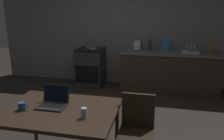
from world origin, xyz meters
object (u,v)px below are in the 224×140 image
object	(u,v)px
frying_pan	(91,48)
drinking_glass	(84,113)
electric_kettle	(137,46)
dish_rack	(190,50)
dining_table	(60,115)
coffee_mug	(22,106)
stove_oven	(91,67)
chair	(137,128)
bottle_b	(150,45)
cereal_box	(165,45)
laptop	(53,102)
bottle	(211,48)

from	to	relation	value
frying_pan	drinking_glass	xyz separation A→B (m)	(0.83, -2.96, -0.11)
electric_kettle	dish_rack	xyz separation A→B (m)	(1.12, 0.00, -0.06)
dining_table	coffee_mug	size ratio (longest dim) A/B	10.71
electric_kettle	stove_oven	bearing A→B (deg)	-179.87
chair	electric_kettle	size ratio (longest dim) A/B	4.10
coffee_mug	bottle_b	bearing A→B (deg)	68.12
dish_rack	electric_kettle	bearing A→B (deg)	-180.00
stove_oven	bottle_b	size ratio (longest dim) A/B	3.28
chair	dining_table	bearing A→B (deg)	169.08
stove_oven	drinking_glass	xyz separation A→B (m)	(0.87, -2.98, 0.36)
drinking_glass	cereal_box	size ratio (longest dim) A/B	0.38
laptop	drinking_glass	distance (m)	0.49
dining_table	dish_rack	world-z (taller)	dish_rack
laptop	chair	bearing A→B (deg)	13.30
chair	cereal_box	bearing A→B (deg)	61.02
cereal_box	stove_oven	bearing A→B (deg)	-179.24
chair	frying_pan	bearing A→B (deg)	94.45
frying_pan	cereal_box	distance (m)	1.66
drinking_glass	chair	bearing A→B (deg)	30.91
dish_rack	laptop	bearing A→B (deg)	-122.78
drinking_glass	bottle_b	distance (m)	3.11
drinking_glass	cereal_box	xyz separation A→B (m)	(0.82, 3.01, 0.23)
bottle_b	chair	bearing A→B (deg)	-89.46
chair	electric_kettle	world-z (taller)	electric_kettle
bottle	drinking_glass	xyz separation A→B (m)	(-1.74, -2.94, -0.22)
stove_oven	chair	distance (m)	3.01
stove_oven	dining_table	world-z (taller)	stove_oven
frying_pan	bottle	bearing A→B (deg)	-0.48
chair	dish_rack	bearing A→B (deg)	50.33
dining_table	cereal_box	size ratio (longest dim) A/B	4.26
bottle	coffee_mug	xyz separation A→B (m)	(-2.47, -2.90, -0.23)
laptop	stove_oven	bearing A→B (deg)	106.13
dining_table	chair	size ratio (longest dim) A/B	1.42
laptop	dish_rack	size ratio (longest dim) A/B	0.94
chair	coffee_mug	xyz separation A→B (m)	(-1.24, -0.27, 0.27)
cereal_box	bottle_b	xyz separation A→B (m)	(-0.33, 0.06, -0.02)
cereal_box	coffee_mug	bearing A→B (deg)	-117.58
dining_table	bottle_b	xyz separation A→B (m)	(0.82, 2.93, 0.33)
chair	drinking_glass	bearing A→B (deg)	-171.55
chair	coffee_mug	distance (m)	1.30
bottle_b	dish_rack	bearing A→B (deg)	-5.34
stove_oven	cereal_box	distance (m)	1.79
drinking_glass	stove_oven	bearing A→B (deg)	106.20
dining_table	laptop	bearing A→B (deg)	145.11
chair	dish_rack	size ratio (longest dim) A/B	2.64
bottle	frying_pan	xyz separation A→B (m)	(-2.57, 0.02, -0.11)
drinking_glass	cereal_box	world-z (taller)	cereal_box
cereal_box	dish_rack	distance (m)	0.53
chair	bottle	bearing A→B (deg)	42.61
chair	drinking_glass	world-z (taller)	chair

